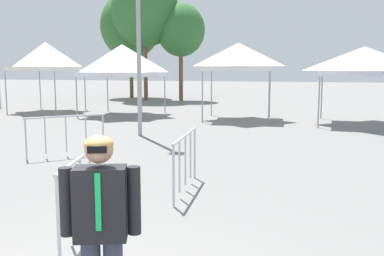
# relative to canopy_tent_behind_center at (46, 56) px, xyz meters

# --- Properties ---
(canopy_tent_behind_center) EXTENTS (3.06, 3.06, 3.59)m
(canopy_tent_behind_center) POSITION_rel_canopy_tent_behind_center_xyz_m (0.00, 0.00, 0.00)
(canopy_tent_behind_center) COLOR #9E9EA3
(canopy_tent_behind_center) RESTS_ON ground
(canopy_tent_far_left) EXTENTS (3.38, 3.38, 3.39)m
(canopy_tent_far_left) POSITION_rel_canopy_tent_behind_center_xyz_m (4.55, -0.67, -0.23)
(canopy_tent_far_left) COLOR #9E9EA3
(canopy_tent_far_left) RESTS_ON ground
(canopy_tent_far_right) EXTENTS (3.11, 3.11, 3.37)m
(canopy_tent_far_right) POSITION_rel_canopy_tent_behind_center_xyz_m (10.19, -1.01, -0.10)
(canopy_tent_far_right) COLOR #9E9EA3
(canopy_tent_far_right) RESTS_ON ground
(canopy_tent_behind_right) EXTENTS (3.62, 3.62, 3.12)m
(canopy_tent_behind_right) POSITION_rel_canopy_tent_behind_center_xyz_m (15.34, -1.50, -0.31)
(canopy_tent_behind_right) COLOR #9E9EA3
(canopy_tent_behind_right) RESTS_ON ground
(person_foreground) EXTENTS (0.62, 0.36, 1.78)m
(person_foreground) POSITION_rel_canopy_tent_behind_center_xyz_m (11.69, -17.58, -1.82)
(person_foreground) COLOR #33384C
(person_foreground) RESTS_ON ground
(tree_behind_tents_center) EXTENTS (4.48, 4.48, 7.86)m
(tree_behind_tents_center) POSITION_rel_canopy_tent_behind_center_xyz_m (0.11, 11.24, 2.52)
(tree_behind_tents_center) COLOR brown
(tree_behind_tents_center) RESTS_ON ground
(tree_behind_tents_right) EXTENTS (3.29, 3.29, 6.64)m
(tree_behind_tents_right) POSITION_rel_canopy_tent_behind_center_xyz_m (4.58, 9.32, 1.95)
(tree_behind_tents_right) COLOR brown
(tree_behind_tents_right) RESTS_ON ground
(tree_behind_tents_left) EXTENTS (4.59, 4.59, 8.73)m
(tree_behind_tents_left) POSITION_rel_canopy_tent_behind_center_xyz_m (2.15, 8.85, 3.33)
(tree_behind_tents_left) COLOR brown
(tree_behind_tents_left) RESTS_ON ground
(crowd_barrier_by_lift) EXTENTS (0.21, 2.10, 1.08)m
(crowd_barrier_by_lift) POSITION_rel_canopy_tent_behind_center_xyz_m (11.08, -12.86, -2.10)
(crowd_barrier_by_lift) COLOR #B7BABF
(crowd_barrier_by_lift) RESTS_ON ground
(crowd_barrier_mid_lot) EXTENTS (1.52, 1.52, 1.08)m
(crowd_barrier_mid_lot) POSITION_rel_canopy_tent_behind_center_xyz_m (7.19, -10.47, -2.10)
(crowd_barrier_mid_lot) COLOR #B7BABF
(crowd_barrier_mid_lot) RESTS_ON ground
(crowd_barrier_near_person) EXTENTS (0.53, 2.06, 1.08)m
(crowd_barrier_near_person) POSITION_rel_canopy_tent_behind_center_xyz_m (10.21, -15.24, -2.10)
(crowd_barrier_near_person) COLOR #B7BABF
(crowd_barrier_near_person) RESTS_ON ground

